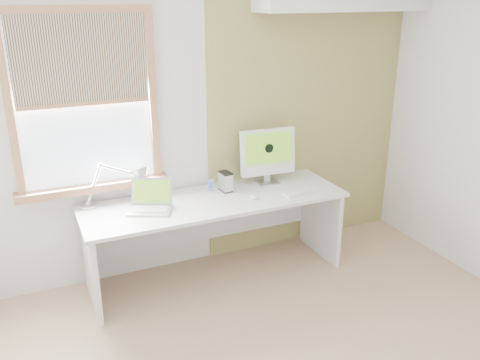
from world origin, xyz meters
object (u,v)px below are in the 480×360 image
laptop (151,202)px  imac (268,153)px  external_drive (226,182)px  desk (213,218)px  desk_lamp (131,181)px

laptop → imac: imac is taller
laptop → external_drive: bearing=9.6°
desk → external_drive: (0.15, 0.08, 0.28)m
desk → desk_lamp: 0.76m
imac → laptop: bearing=-172.0°
desk_lamp → desk: bearing=-13.1°
desk → imac: 0.75m
desk_lamp → laptop: 0.25m
desk → imac: bearing=11.6°
laptop → external_drive: size_ratio=2.41×
desk → external_drive: 0.33m
desk → desk_lamp: desk_lamp is taller
imac → external_drive: bearing=-174.7°
laptop → external_drive: laptop is taller
desk → laptop: laptop is taller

